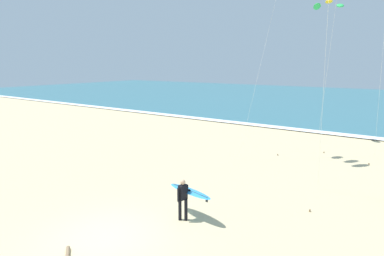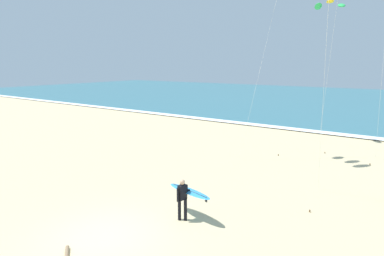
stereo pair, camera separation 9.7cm
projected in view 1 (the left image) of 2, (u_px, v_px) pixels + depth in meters
ground_plane at (106, 237)px, 11.54m from camera, size 160.00×160.00×0.00m
ocean_water at (351, 101)px, 54.12m from camera, size 160.00×60.00×0.08m
shoreline_foam at (298, 129)px, 30.12m from camera, size 160.00×1.33×0.01m
surfer_lead at (186, 194)px, 12.71m from camera, size 2.35×1.13×1.71m
kite_arc_golden_low at (329, 5)px, 23.77m from camera, size 2.40×4.23×10.73m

